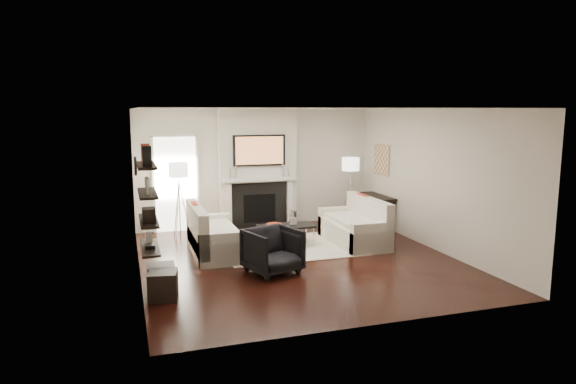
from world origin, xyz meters
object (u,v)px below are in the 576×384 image
object	(u,v)px
loveseat_left_base	(216,243)
armchair	(273,249)
lamp_left_shade	(178,170)
lamp_right_shade	(351,164)
coffee_table	(286,226)
loveseat_right_base	(353,233)
ottoman_near	(161,278)

from	to	relation	value
loveseat_left_base	armchair	xyz separation A→B (m)	(0.71, -1.41, 0.20)
lamp_left_shade	lamp_right_shade	size ratio (longest dim) A/B	1.00
lamp_left_shade	lamp_right_shade	world-z (taller)	same
armchair	lamp_right_shade	bearing A→B (deg)	28.50
coffee_table	lamp_left_shade	bearing A→B (deg)	145.83
coffee_table	lamp_right_shade	bearing A→B (deg)	33.02
loveseat_right_base	coffee_table	bearing A→B (deg)	170.29
loveseat_left_base	loveseat_right_base	xyz separation A→B (m)	(2.80, -0.08, 0.00)
armchair	lamp_left_shade	size ratio (longest dim) A/B	2.04
armchair	lamp_left_shade	world-z (taller)	lamp_left_shade
loveseat_right_base	armchair	size ratio (longest dim) A/B	2.20
loveseat_right_base	ottoman_near	xyz separation A→B (m)	(-3.92, -1.65, -0.01)
armchair	lamp_left_shade	xyz separation A→B (m)	(-1.21, 2.88, 1.04)
loveseat_left_base	armchair	world-z (taller)	armchair
loveseat_left_base	ottoman_near	bearing A→B (deg)	-122.81
coffee_table	lamp_left_shade	world-z (taller)	lamp_left_shade
loveseat_left_base	coffee_table	bearing A→B (deg)	6.17
armchair	lamp_right_shade	xyz separation A→B (m)	(2.69, 2.84, 1.04)
loveseat_left_base	loveseat_right_base	world-z (taller)	same
loveseat_left_base	coffee_table	xyz separation A→B (m)	(1.44, 0.16, 0.19)
loveseat_right_base	lamp_left_shade	size ratio (longest dim) A/B	4.50
armchair	loveseat_right_base	bearing A→B (deg)	14.46
lamp_left_shade	loveseat_right_base	bearing A→B (deg)	-25.15
ottoman_near	loveseat_left_base	bearing A→B (deg)	57.19
coffee_table	lamp_left_shade	size ratio (longest dim) A/B	2.75
loveseat_right_base	ottoman_near	distance (m)	4.25
lamp_right_shade	ottoman_near	bearing A→B (deg)	-145.02
loveseat_right_base	ottoman_near	size ratio (longest dim) A/B	4.50
coffee_table	armchair	size ratio (longest dim) A/B	1.35
loveseat_left_base	lamp_left_shade	xyz separation A→B (m)	(-0.50, 1.47, 1.24)
coffee_table	ottoman_near	distance (m)	3.18
armchair	coffee_table	bearing A→B (deg)	46.99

